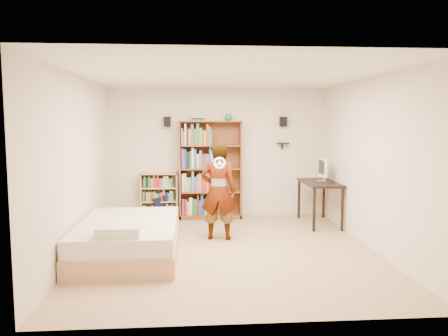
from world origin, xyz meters
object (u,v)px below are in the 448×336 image
(tall_bookshelf, at_px, (210,170))
(daybed, at_px, (129,234))
(computer_desk, at_px, (319,203))
(person, at_px, (218,191))
(low_bookshelf, at_px, (159,196))

(tall_bookshelf, distance_m, daybed, 2.89)
(tall_bookshelf, relative_size, computer_desk, 1.64)
(computer_desk, bearing_deg, person, -155.01)
(computer_desk, xyz_separation_m, daybed, (-3.43, -1.78, -0.09))
(low_bookshelf, distance_m, person, 2.05)
(tall_bookshelf, bearing_deg, computer_desk, -18.25)
(tall_bookshelf, height_order, daybed, tall_bookshelf)
(low_bookshelf, distance_m, computer_desk, 3.24)
(low_bookshelf, height_order, daybed, low_bookshelf)
(daybed, distance_m, person, 1.70)
(low_bookshelf, relative_size, daybed, 0.43)
(daybed, height_order, person, person)
(tall_bookshelf, height_order, person, tall_bookshelf)
(low_bookshelf, xyz_separation_m, daybed, (-0.28, -2.52, -0.15))
(tall_bookshelf, relative_size, daybed, 0.91)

